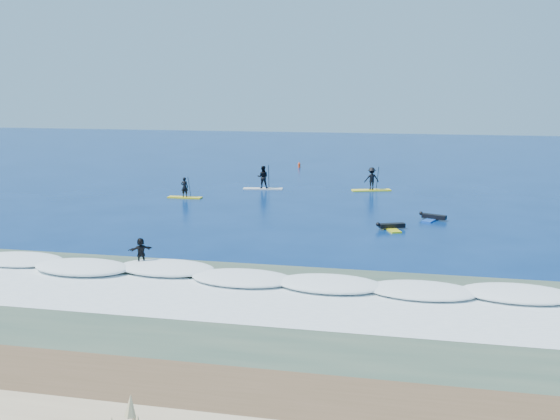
% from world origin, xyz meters
% --- Properties ---
extents(ground, '(160.00, 160.00, 0.00)m').
position_xyz_m(ground, '(0.00, 0.00, 0.00)').
color(ground, '#041E4E').
rests_on(ground, ground).
extents(wet_sand_strip, '(90.00, 5.00, 0.08)m').
position_xyz_m(wet_sand_strip, '(0.00, -21.50, 0.00)').
color(wet_sand_strip, brown).
rests_on(wet_sand_strip, ground).
extents(shallow_water, '(90.00, 13.00, 0.01)m').
position_xyz_m(shallow_water, '(0.00, -14.00, 0.01)').
color(shallow_water, '#344738').
rests_on(shallow_water, ground).
extents(breaking_wave, '(40.00, 6.00, 0.30)m').
position_xyz_m(breaking_wave, '(0.00, -10.00, 0.00)').
color(breaking_wave, white).
rests_on(breaking_wave, ground).
extents(whitewater, '(34.00, 5.00, 0.02)m').
position_xyz_m(whitewater, '(0.00, -13.00, 0.00)').
color(whitewater, silver).
rests_on(whitewater, ground).
extents(sup_paddler_left, '(2.75, 0.70, 1.93)m').
position_xyz_m(sup_paddler_left, '(-9.04, 9.41, 0.60)').
color(sup_paddler_left, yellow).
rests_on(sup_paddler_left, ground).
extents(sup_paddler_center, '(3.46, 1.33, 2.37)m').
position_xyz_m(sup_paddler_center, '(-3.92, 14.73, 0.88)').
color(sup_paddler_center, silver).
rests_on(sup_paddler_center, ground).
extents(sup_paddler_right, '(3.40, 1.78, 2.32)m').
position_xyz_m(sup_paddler_right, '(5.28, 15.88, 0.90)').
color(sup_paddler_right, yellow).
rests_on(sup_paddler_right, ground).
extents(prone_paddler_near, '(1.82, 2.42, 0.49)m').
position_xyz_m(prone_paddler_near, '(7.31, 1.65, 0.17)').
color(prone_paddler_near, '#CBD016').
rests_on(prone_paddler_near, ground).
extents(prone_paddler_far, '(1.81, 2.40, 0.49)m').
position_xyz_m(prone_paddler_far, '(9.98, 5.03, 0.17)').
color(prone_paddler_far, '#1749AF').
rests_on(prone_paddler_far, ground).
extents(wave_surfer, '(1.84, 1.55, 1.38)m').
position_xyz_m(wave_surfer, '(-4.43, -9.31, 0.79)').
color(wave_surfer, silver).
rests_on(wave_surfer, breaking_wave).
extents(marker_buoy, '(0.28, 0.28, 0.66)m').
position_xyz_m(marker_buoy, '(-3.30, 29.40, 0.29)').
color(marker_buoy, '#FE4116').
rests_on(marker_buoy, ground).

